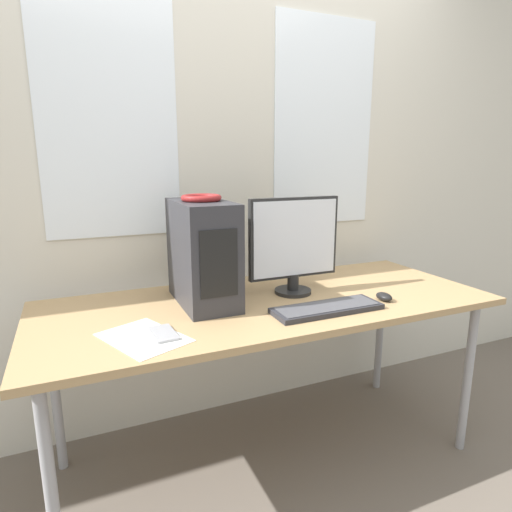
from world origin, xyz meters
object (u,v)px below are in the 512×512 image
Objects in this scene: headphones at (201,198)px; monitor_main at (294,244)px; pc_tower at (203,253)px; cell_phone at (164,334)px; mouse at (384,297)px; keyboard at (327,308)px.

headphones reaches higher than monitor_main.
pc_tower is 0.41m from cell_phone.
headphones is 0.56m from cell_phone.
mouse reaches higher than cell_phone.
monitor_main is at bearing 92.51° from keyboard.
mouse is 0.55× the size of cell_phone.
mouse is at bearing 2.46° from keyboard.
mouse is (0.30, -0.25, -0.21)m from monitor_main.
headphones is 0.45m from monitor_main.
pc_tower reaches higher than mouse.
headphones reaches higher than pc_tower.
headphones reaches higher than mouse.
pc_tower is 0.22m from headphones.
pc_tower reaches higher than keyboard.
headphones is (0.00, 0.00, 0.22)m from pc_tower.
headphones is at bearing 46.76° from cell_phone.
monitor_main is 0.44m from mouse.
keyboard is at bearing -5.76° from cell_phone.
cell_phone is (-0.64, 0.02, -0.01)m from keyboard.
pc_tower is 2.63× the size of headphones.
keyboard is (0.01, -0.26, -0.21)m from monitor_main.
keyboard is at bearing -35.76° from headphones.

